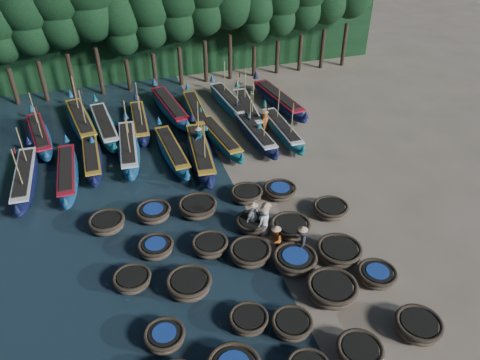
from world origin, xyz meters
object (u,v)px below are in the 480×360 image
object	(u,v)px
long_boat_14	(196,111)
fisherman_6	(265,120)
coracle_6	(249,320)
coracle_20	(107,223)
long_boat_4	(172,151)
coracle_16	(210,246)
coracle_11	(189,284)
coracle_23	(247,194)
coracle_7	(292,325)
fisherman_5	(199,140)
long_boat_5	(200,152)
coracle_5	(165,337)
long_boat_17	(278,100)
coracle_10	(132,280)
coracle_17	(252,223)
long_boat_8	(282,129)
fisherman_3	(302,240)
fisherman_1	(266,214)
coracle_14	(339,252)
coracle_8	(332,290)
coracle_19	(331,209)
long_boat_11	(105,126)
coracle_3	(360,352)
coracle_9	(377,275)
long_boat_10	(81,121)
long_boat_6	(220,138)
fisherman_0	(264,220)
long_boat_9	(40,135)
long_boat_3	(129,148)
long_boat_12	(140,122)
coracle_22	(198,207)
long_boat_2	(92,156)
coracle_4	(418,326)
coracle_12	(250,253)
coracle_15	(156,248)
coracle_18	(290,227)
fisherman_4	(253,217)

from	to	relation	value
long_boat_14	fisherman_6	size ratio (longest dim) A/B	4.38
coracle_6	coracle_20	xyz separation A→B (m)	(-5.34, 8.38, 0.09)
long_boat_4	fisherman_6	size ratio (longest dim) A/B	4.32
coracle_6	coracle_16	size ratio (longest dim) A/B	0.93
coracle_11	coracle_23	bearing A→B (deg)	51.55
coracle_7	fisherman_5	xyz separation A→B (m)	(-0.31, 15.89, 0.54)
long_boat_5	coracle_5	bearing A→B (deg)	-103.86
coracle_20	long_boat_17	world-z (taller)	long_boat_17
coracle_10	long_boat_17	xyz separation A→B (m)	(13.73, 16.29, 0.22)
coracle_17	long_boat_8	world-z (taller)	long_boat_8
coracle_6	fisherman_3	xyz separation A→B (m)	(3.99, 3.52, 0.50)
coracle_6	fisherman_1	distance (m)	6.73
coracle_14	fisherman_6	size ratio (longest dim) A/B	1.28
coracle_8	coracle_19	distance (m)	6.19
coracle_14	long_boat_11	distance (m)	20.03
coracle_3	coracle_10	xyz separation A→B (m)	(-8.26, 6.73, -0.06)
coracle_9	long_boat_10	world-z (taller)	long_boat_10
long_boat_6	coracle_8	bearing A→B (deg)	-93.76
coracle_20	fisherman_0	distance (m)	8.55
long_boat_8	coracle_8	bearing A→B (deg)	-103.80
long_boat_11	coracle_6	bearing A→B (deg)	-82.45
coracle_10	long_boat_5	distance (m)	11.59
long_boat_9	long_boat_8	bearing A→B (deg)	-24.04
coracle_19	long_boat_3	world-z (taller)	long_boat_3
coracle_7	long_boat_12	bearing A→B (deg)	100.39
coracle_14	coracle_20	world-z (taller)	coracle_20
coracle_22	fisherman_3	distance (m)	6.45
long_boat_2	long_boat_5	distance (m)	7.21
coracle_11	fisherman_0	size ratio (longest dim) A/B	1.10
long_boat_9	coracle_7	bearing A→B (deg)	-71.80
fisherman_5	coracle_4	bearing A→B (deg)	60.24
coracle_5	fisherman_6	world-z (taller)	fisherman_6
long_boat_17	coracle_12	bearing A→B (deg)	-123.07
coracle_5	long_boat_9	size ratio (longest dim) A/B	0.23
coracle_23	long_boat_4	distance (m)	6.96
coracle_22	fisherman_6	xyz separation A→B (m)	(7.02, 8.20, 0.43)
coracle_8	coracle_9	bearing A→B (deg)	5.90
coracle_10	coracle_20	xyz separation A→B (m)	(-0.82, 4.53, 0.08)
coracle_20	fisherman_1	xyz separation A→B (m)	(8.32, -2.37, 0.45)
long_boat_2	long_boat_14	world-z (taller)	long_boat_14
coracle_11	coracle_12	bearing A→B (deg)	19.47
coracle_14	fisherman_5	distance (m)	13.20
coracle_4	coracle_15	world-z (taller)	coracle_4
long_boat_9	long_boat_17	xyz separation A→B (m)	(18.42, 0.38, 0.06)
coracle_18	long_boat_6	bearing A→B (deg)	95.73
coracle_16	long_boat_14	distance (m)	15.53
coracle_17	fisherman_3	bearing A→B (deg)	-55.28
coracle_9	coracle_22	size ratio (longest dim) A/B	0.80
coracle_7	fisherman_5	bearing A→B (deg)	91.13
coracle_20	fisherman_4	distance (m)	7.95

